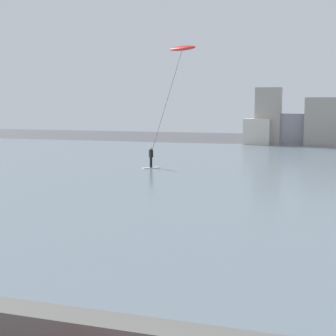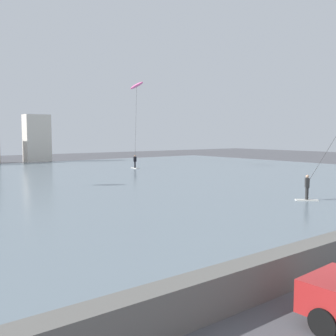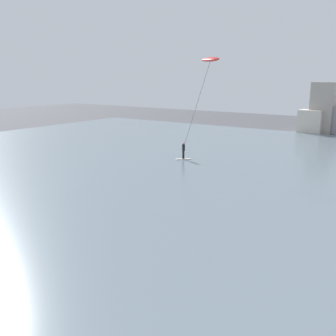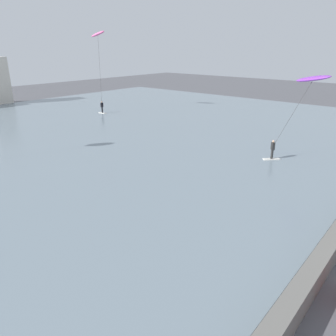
% 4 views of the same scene
% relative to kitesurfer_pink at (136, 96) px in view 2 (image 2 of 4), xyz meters
% --- Properties ---
extents(seawall_barrier, '(60.00, 0.70, 1.04)m').
position_rel_kitesurfer_pink_xyz_m(seawall_barrier, '(-16.80, -35.22, -8.58)').
color(seawall_barrier, '#66635E').
rests_on(seawall_barrier, ground).
extents(water_bay, '(84.00, 52.00, 0.10)m').
position_rel_kitesurfer_pink_xyz_m(water_bay, '(-16.80, -8.52, -9.05)').
color(water_bay, slate).
rests_on(water_bay, ground).
extents(kitesurfer_pink, '(1.91, 3.22, 10.95)m').
position_rel_kitesurfer_pink_xyz_m(kitesurfer_pink, '(0.00, 0.00, 0.00)').
color(kitesurfer_pink, silver).
rests_on(kitesurfer_pink, water_bay).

